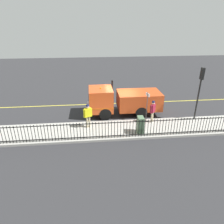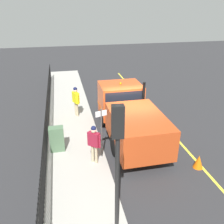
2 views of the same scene
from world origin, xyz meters
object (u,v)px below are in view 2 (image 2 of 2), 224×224
at_px(work_truck, 128,112).
at_px(pedestrian_distant, 94,141).
at_px(street_sign, 101,128).
at_px(worker_standing, 76,98).
at_px(traffic_light_near, 118,148).
at_px(traffic_cone, 199,162).
at_px(utility_cabinet, 57,139).

bearing_deg(work_truck, pedestrian_distant, -132.92).
relative_size(work_truck, pedestrian_distant, 3.51).
bearing_deg(pedestrian_distant, street_sign, -95.41).
bearing_deg(worker_standing, traffic_light_near, -18.98).
bearing_deg(traffic_cone, work_truck, -56.68).
bearing_deg(traffic_light_near, worker_standing, 98.80).
bearing_deg(work_truck, traffic_light_near, -108.67).
bearing_deg(work_truck, street_sign, -132.22).
relative_size(traffic_light_near, street_sign, 1.78).
xyz_separation_m(pedestrian_distant, street_sign, (-0.38, -0.36, 0.37)).
distance_m(utility_cabinet, street_sign, 2.26).
xyz_separation_m(traffic_light_near, street_sign, (-0.22, -3.82, -1.44)).
distance_m(work_truck, traffic_cone, 4.07).
bearing_deg(traffic_light_near, street_sign, 91.86).
bearing_deg(street_sign, work_truck, -131.98).
bearing_deg(pedestrian_distant, worker_standing, -44.97).
bearing_deg(worker_standing, work_truck, 20.35).
height_order(work_truck, pedestrian_distant, work_truck).
distance_m(traffic_cone, street_sign, 4.29).
bearing_deg(utility_cabinet, traffic_cone, 157.75).
distance_m(work_truck, worker_standing, 3.54).
distance_m(work_truck, traffic_light_near, 6.23).
relative_size(pedestrian_distant, street_sign, 0.76).
height_order(traffic_cone, street_sign, street_sign).
distance_m(traffic_light_near, utility_cabinet, 5.50).
xyz_separation_m(traffic_light_near, utility_cabinet, (1.67, -4.72, -2.28)).
bearing_deg(utility_cabinet, work_truck, -165.02).
bearing_deg(traffic_light_near, work_truck, 76.78).
bearing_deg(pedestrian_distant, utility_cabinet, 0.87).
height_order(pedestrian_distant, street_sign, street_sign).
bearing_deg(work_truck, traffic_cone, -56.92).
bearing_deg(work_truck, utility_cabinet, -165.26).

